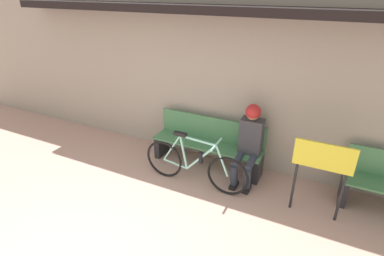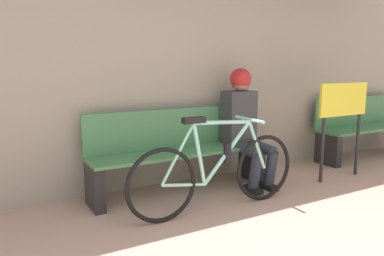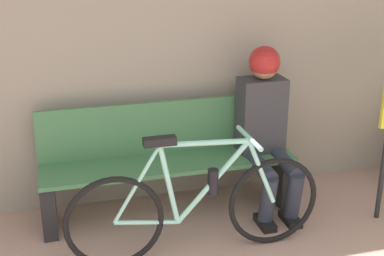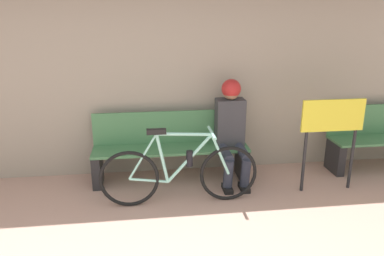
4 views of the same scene
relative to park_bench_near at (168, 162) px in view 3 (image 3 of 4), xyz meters
The scene contains 3 objects.
park_bench_near is the anchor object (origin of this frame).
bicycle 0.63m from the park_bench_near, 85.65° to the right, with size 1.69×0.40×0.85m.
person_seated 0.79m from the park_bench_near, ahead, with size 0.34×0.63×1.24m.
Camera 3 is at (-0.39, -0.87, 2.01)m, focal length 50.00 mm.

